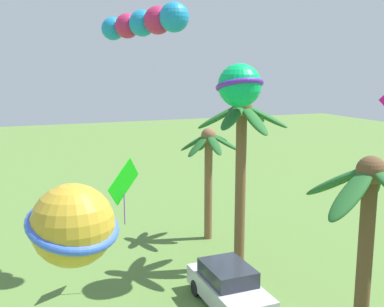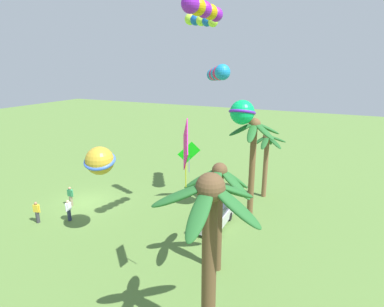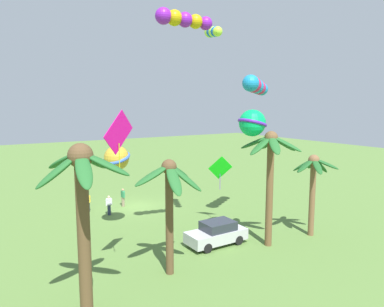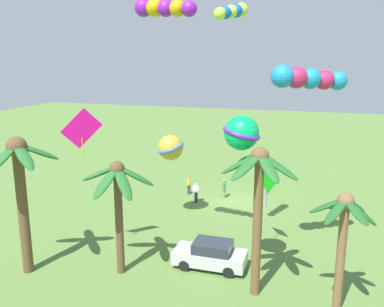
# 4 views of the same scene
# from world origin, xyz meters

# --- Properties ---
(ground_plane) EXTENTS (120.00, 120.00, 0.00)m
(ground_plane) POSITION_xyz_m (0.00, 0.00, 0.00)
(ground_plane) COLOR #567A38
(palm_tree_0) EXTENTS (3.83, 3.70, 6.12)m
(palm_tree_0) POSITION_xyz_m (3.51, 12.69, 4.57)
(palm_tree_0) COLOR brown
(palm_tree_0) RESTS_ON ground
(palm_tree_1) EXTENTS (2.91, 2.91, 5.57)m
(palm_tree_1) POSITION_xyz_m (-7.36, 12.81, 4.09)
(palm_tree_1) COLOR brown
(palm_tree_1) RESTS_ON ground
(palm_tree_2) EXTENTS (3.71, 3.96, 7.35)m
(palm_tree_2) POSITION_xyz_m (8.29, 14.05, 5.28)
(palm_tree_2) COLOR brown
(palm_tree_2) RESTS_ON ground
(palm_tree_3) EXTENTS (3.67, 3.50, 7.27)m
(palm_tree_3) POSITION_xyz_m (-3.60, 12.61, 5.43)
(palm_tree_3) COLOR brown
(palm_tree_3) RESTS_ON ground
(parked_car_1) EXTENTS (3.91, 1.76, 1.51)m
(parked_car_1) POSITION_xyz_m (-0.91, 10.76, 0.75)
(parked_car_1) COLOR #BCBCC1
(parked_car_1) RESTS_ON ground
(spectator_0) EXTENTS (0.55, 0.27, 1.59)m
(spectator_0) POSITION_xyz_m (2.83, 1.10, 0.81)
(spectator_0) COLOR #2D3351
(spectator_0) RESTS_ON ground
(spectator_1) EXTENTS (0.26, 0.55, 1.59)m
(spectator_1) POSITION_xyz_m (0.97, -0.63, 0.81)
(spectator_1) COLOR gray
(spectator_1) RESTS_ON ground
(spectator_2) EXTENTS (0.32, 0.53, 1.59)m
(spectator_2) POSITION_xyz_m (4.00, -0.69, 0.81)
(spectator_2) COLOR #38383D
(spectator_2) RESTS_ON ground
(kite_diamond_0) EXTENTS (1.18, 1.44, 2.52)m
(kite_diamond_0) POSITION_xyz_m (-3.42, 7.66, 4.25)
(kite_diamond_0) COLOR #14DC16
(kite_diamond_1) EXTENTS (1.91, 1.14, 3.05)m
(kite_diamond_1) POSITION_xyz_m (5.87, 11.94, 7.49)
(kite_diamond_1) COLOR #E90E8F
(kite_tube_2) EXTENTS (3.34, 1.20, 1.00)m
(kite_tube_2) POSITION_xyz_m (1.62, 10.84, 13.52)
(kite_tube_2) COLOR purple
(kite_tube_3) EXTENTS (1.35, 2.48, 0.99)m
(kite_tube_3) POSITION_xyz_m (-1.52, 9.33, 13.42)
(kite_tube_3) COLOR #B8F23A
(kite_ball_4) EXTENTS (1.87, 1.87, 1.63)m
(kite_ball_4) POSITION_xyz_m (-2.63, 11.95, 7.76)
(kite_ball_4) COLOR #0AB95D
(kite_ball_5) EXTENTS (2.46, 2.48, 1.73)m
(kite_ball_5) POSITION_xyz_m (3.48, 4.96, 5.21)
(kite_ball_5) COLOR gold
(kite_tube_6) EXTENTS (3.67, 2.81, 1.31)m
(kite_tube_6) POSITION_xyz_m (-5.33, 9.17, 10.16)
(kite_tube_6) COLOR #1985C0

